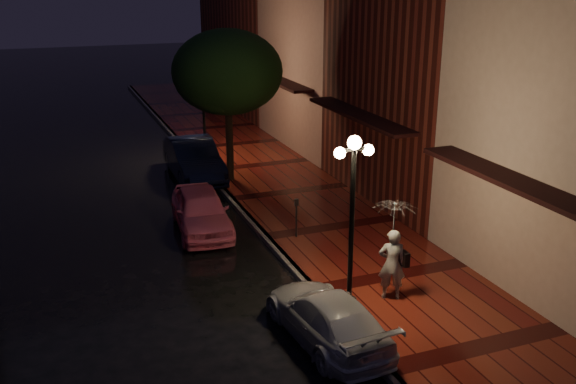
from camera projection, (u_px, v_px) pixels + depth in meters
name	position (u px, v px, depth m)	size (l,w,h in m)	color
ground	(267.00, 241.00, 19.80)	(120.00, 120.00, 0.00)	black
sidewalk	(333.00, 229.00, 20.54)	(4.50, 60.00, 0.15)	#4B0F0D
curb	(267.00, 239.00, 19.78)	(0.25, 60.00, 0.15)	#595451
storefront_mid	(437.00, 44.00, 22.17)	(5.00, 8.00, 11.00)	#511914
storefront_far	(337.00, 50.00, 29.56)	(5.00, 8.00, 9.00)	#8C5951
storefront_extra	(266.00, 23.00, 38.22)	(5.00, 12.00, 10.00)	#511914
streetlamp_near	(352.00, 215.00, 14.67)	(0.96, 0.36, 4.31)	black
streetlamp_far	(203.00, 104.00, 27.02)	(0.96, 0.36, 4.31)	black
street_tree	(228.00, 75.00, 23.92)	(4.16, 4.16, 5.80)	black
pink_car	(201.00, 210.00, 20.37)	(1.63, 4.04, 1.38)	#DF5C7A
navy_car	(193.00, 159.00, 25.63)	(1.68, 4.81, 1.58)	black
silver_car	(327.00, 317.00, 14.28)	(1.63, 4.00, 1.16)	#B0B0B8
woman_with_umbrella	(394.00, 235.00, 15.50)	(1.06, 1.08, 2.56)	silver
parking_meter	(296.00, 214.00, 19.50)	(0.12, 0.09, 1.22)	black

